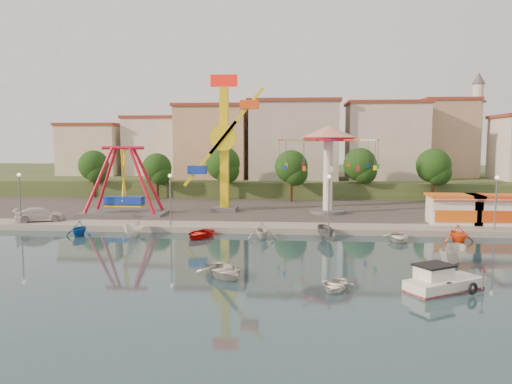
# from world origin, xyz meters

# --- Properties ---
(ground) EXTENTS (200.00, 200.00, 0.00)m
(ground) POSITION_xyz_m (0.00, 0.00, 0.00)
(ground) COLOR #152D3B
(ground) RESTS_ON ground
(quay_deck) EXTENTS (200.00, 100.00, 0.60)m
(quay_deck) POSITION_xyz_m (0.00, 62.00, 0.30)
(quay_deck) COLOR #9E998E
(quay_deck) RESTS_ON ground
(asphalt_pad) EXTENTS (90.00, 28.00, 0.01)m
(asphalt_pad) POSITION_xyz_m (0.00, 30.00, 0.60)
(asphalt_pad) COLOR #4C4944
(asphalt_pad) RESTS_ON quay_deck
(hill_terrace) EXTENTS (200.00, 60.00, 3.00)m
(hill_terrace) POSITION_xyz_m (0.00, 67.00, 1.50)
(hill_terrace) COLOR #384C26
(hill_terrace) RESTS_ON ground
(pirate_ship_ride) EXTENTS (10.00, 5.00, 8.00)m
(pirate_ship_ride) POSITION_xyz_m (-15.41, 20.27, 4.39)
(pirate_ship_ride) COLOR #59595E
(pirate_ship_ride) RESTS_ON quay_deck
(kamikaze_tower) EXTENTS (6.62, 3.10, 16.50)m
(kamikaze_tower) POSITION_xyz_m (-3.67, 23.55, 8.49)
(kamikaze_tower) COLOR #59595E
(kamikaze_tower) RESTS_ON quay_deck
(wave_swinger) EXTENTS (11.60, 11.60, 10.40)m
(wave_swinger) POSITION_xyz_m (8.50, 23.07, 8.20)
(wave_swinger) COLOR #59595E
(wave_swinger) RESTS_ON quay_deck
(booth_left) EXTENTS (5.40, 3.78, 3.08)m
(booth_left) POSITION_xyz_m (21.15, 16.49, 2.16)
(booth_left) COLOR white
(booth_left) RESTS_ON quay_deck
(booth_mid) EXTENTS (5.40, 3.78, 3.08)m
(booth_mid) POSITION_xyz_m (25.27, 16.49, 2.16)
(booth_mid) COLOR white
(booth_mid) RESTS_ON quay_deck
(lamp_post_0) EXTENTS (0.14, 0.14, 5.00)m
(lamp_post_0) POSITION_xyz_m (-24.00, 13.00, 3.10)
(lamp_post_0) COLOR #59595E
(lamp_post_0) RESTS_ON quay_deck
(lamp_post_1) EXTENTS (0.14, 0.14, 5.00)m
(lamp_post_1) POSITION_xyz_m (-8.00, 13.00, 3.10)
(lamp_post_1) COLOR #59595E
(lamp_post_1) RESTS_ON quay_deck
(lamp_post_2) EXTENTS (0.14, 0.14, 5.00)m
(lamp_post_2) POSITION_xyz_m (8.00, 13.00, 3.10)
(lamp_post_2) COLOR #59595E
(lamp_post_2) RESTS_ON quay_deck
(lamp_post_3) EXTENTS (0.14, 0.14, 5.00)m
(lamp_post_3) POSITION_xyz_m (24.00, 13.00, 3.10)
(lamp_post_3) COLOR #59595E
(lamp_post_3) RESTS_ON quay_deck
(tree_0) EXTENTS (4.60, 4.60, 7.19)m
(tree_0) POSITION_xyz_m (-26.00, 36.98, 5.47)
(tree_0) COLOR #382314
(tree_0) RESTS_ON quay_deck
(tree_1) EXTENTS (4.35, 4.35, 6.80)m
(tree_1) POSITION_xyz_m (-16.00, 36.24, 5.20)
(tree_1) COLOR #382314
(tree_1) RESTS_ON quay_deck
(tree_2) EXTENTS (5.02, 5.02, 7.85)m
(tree_2) POSITION_xyz_m (-6.00, 35.81, 5.92)
(tree_2) COLOR #382314
(tree_2) RESTS_ON quay_deck
(tree_3) EXTENTS (4.68, 4.68, 7.32)m
(tree_3) POSITION_xyz_m (4.00, 34.36, 5.55)
(tree_3) COLOR #382314
(tree_3) RESTS_ON quay_deck
(tree_4) EXTENTS (4.86, 4.86, 7.60)m
(tree_4) POSITION_xyz_m (14.00, 37.35, 5.75)
(tree_4) COLOR #382314
(tree_4) RESTS_ON quay_deck
(tree_5) EXTENTS (4.83, 4.83, 7.54)m
(tree_5) POSITION_xyz_m (24.00, 35.54, 5.71)
(tree_5) COLOR #382314
(tree_5) RESTS_ON quay_deck
(building_0) EXTENTS (9.26, 9.53, 11.87)m
(building_0) POSITION_xyz_m (-33.37, 46.06, 8.93)
(building_0) COLOR beige
(building_0) RESTS_ON hill_terrace
(building_1) EXTENTS (12.33, 9.01, 8.63)m
(building_1) POSITION_xyz_m (-21.33, 51.38, 7.32)
(building_1) COLOR silver
(building_1) RESTS_ON hill_terrace
(building_2) EXTENTS (11.95, 9.28, 11.23)m
(building_2) POSITION_xyz_m (-8.19, 51.96, 8.62)
(building_2) COLOR tan
(building_2) RESTS_ON hill_terrace
(building_3) EXTENTS (12.59, 10.50, 9.20)m
(building_3) POSITION_xyz_m (5.60, 48.80, 7.60)
(building_3) COLOR beige
(building_3) RESTS_ON hill_terrace
(building_4) EXTENTS (10.75, 9.23, 9.24)m
(building_4) POSITION_xyz_m (19.07, 52.20, 7.62)
(building_4) COLOR beige
(building_4) RESTS_ON hill_terrace
(building_5) EXTENTS (12.77, 10.96, 11.21)m
(building_5) POSITION_xyz_m (32.37, 50.33, 8.61)
(building_5) COLOR tan
(building_5) RESTS_ON hill_terrace
(minaret) EXTENTS (2.80, 2.80, 18.00)m
(minaret) POSITION_xyz_m (36.00, 54.00, 12.55)
(minaret) COLOR silver
(minaret) RESTS_ON hill_terrace
(cabin_motorboat) EXTENTS (5.27, 4.28, 1.77)m
(cabin_motorboat) POSITION_xyz_m (13.79, -5.66, 0.47)
(cabin_motorboat) COLOR white
(cabin_motorboat) RESTS_ON ground
(rowboat_a) EXTENTS (4.72, 5.09, 0.86)m
(rowboat_a) POSITION_xyz_m (-0.10, -3.53, 0.43)
(rowboat_a) COLOR silver
(rowboat_a) RESTS_ON ground
(rowboat_b) EXTENTS (2.86, 3.45, 0.62)m
(rowboat_b) POSITION_xyz_m (7.25, -6.02, 0.31)
(rowboat_b) COLOR silver
(rowboat_b) RESTS_ON ground
(skiff) EXTENTS (3.48, 4.47, 1.64)m
(skiff) POSITION_xyz_m (16.24, 0.27, 0.82)
(skiff) COLOR beige
(skiff) RESTS_ON ground
(van) EXTENTS (5.47, 3.83, 1.47)m
(van) POSITION_xyz_m (-22.65, 14.44, 1.34)
(van) COLOR silver
(van) RESTS_ON quay_deck
(moored_boat_1) EXTENTS (2.56, 2.93, 1.49)m
(moored_boat_1) POSITION_xyz_m (-16.28, 9.80, 0.74)
(moored_boat_1) COLOR #1456AF
(moored_boat_1) RESTS_ON ground
(moored_boat_2) EXTENTS (1.51, 3.83, 1.47)m
(moored_boat_2) POSITION_xyz_m (-10.84, 9.80, 0.73)
(moored_boat_2) COLOR white
(moored_boat_2) RESTS_ON ground
(moored_boat_3) EXTENTS (3.90, 4.63, 0.82)m
(moored_boat_3) POSITION_xyz_m (-4.39, 9.80, 0.41)
(moored_boat_3) COLOR red
(moored_boat_3) RESTS_ON ground
(moored_boat_4) EXTENTS (3.09, 3.44, 1.63)m
(moored_boat_4) POSITION_xyz_m (1.59, 9.80, 0.81)
(moored_boat_4) COLOR silver
(moored_boat_4) RESTS_ON ground
(moored_boat_5) EXTENTS (1.90, 3.67, 1.35)m
(moored_boat_5) POSITION_xyz_m (7.58, 9.80, 0.67)
(moored_boat_5) COLOR slate
(moored_boat_5) RESTS_ON ground
(moored_boat_6) EXTENTS (3.20, 4.14, 0.79)m
(moored_boat_6) POSITION_xyz_m (14.24, 9.80, 0.40)
(moored_boat_6) COLOR silver
(moored_boat_6) RESTS_ON ground
(moored_boat_7) EXTENTS (3.03, 3.39, 1.62)m
(moored_boat_7) POSITION_xyz_m (19.58, 9.80, 0.81)
(moored_boat_7) COLOR #F85016
(moored_boat_7) RESTS_ON ground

